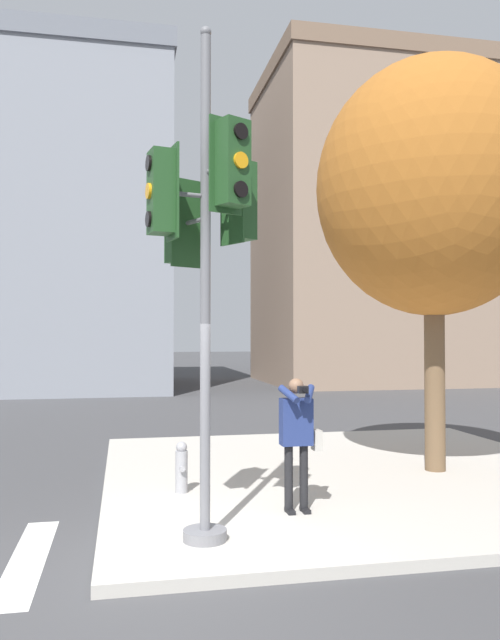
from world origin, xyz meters
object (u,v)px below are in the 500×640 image
object	(u,v)px
traffic_signal_pole	(204,232)
fire_hydrant	(182,467)
person_photographer	(298,432)
street_tree	(433,189)

from	to	relation	value
traffic_signal_pole	fire_hydrant	distance (m)	3.68
traffic_signal_pole	person_photographer	bearing A→B (deg)	33.05
traffic_signal_pole	person_photographer	distance (m)	2.85
traffic_signal_pole	street_tree	distance (m)	5.18
person_photographer	fire_hydrant	world-z (taller)	person_photographer
street_tree	fire_hydrant	distance (m)	6.12
person_photographer	street_tree	world-z (taller)	street_tree
person_photographer	street_tree	xyz separation A→B (m)	(2.90, 1.86, 3.69)
street_tree	fire_hydrant	xyz separation A→B (m)	(-4.27, -0.62, -4.34)
street_tree	traffic_signal_pole	bearing A→B (deg)	-147.19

